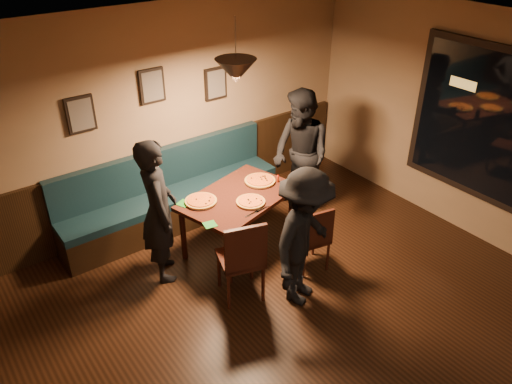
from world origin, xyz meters
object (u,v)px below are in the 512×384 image
at_px(diner_right, 301,155).
at_px(soda_glass, 293,186).
at_px(chair_near_left, 240,257).
at_px(chair_near_right, 310,236).
at_px(diner_front, 304,238).
at_px(diner_left, 159,211).
at_px(dining_table, 239,221).
at_px(tabasco_bottle, 278,178).
at_px(booth_bench, 172,192).

xyz_separation_m(diner_right, soda_glass, (-0.53, -0.47, -0.07)).
xyz_separation_m(chair_near_left, chair_near_right, (0.92, -0.08, -0.08)).
distance_m(diner_front, soda_glass, 1.04).
xyz_separation_m(diner_left, diner_right, (2.11, 0.06, 0.03)).
distance_m(dining_table, chair_near_right, 0.93).
bearing_deg(chair_near_right, soda_glass, 85.02).
bearing_deg(soda_glass, diner_right, 41.20).
bearing_deg(diner_left, diner_right, -68.92).
xyz_separation_m(chair_near_left, diner_right, (1.61, 0.89, 0.37)).
bearing_deg(dining_table, chair_near_left, -138.99).
distance_m(diner_right, soda_glass, 0.71).
height_order(chair_near_left, soda_glass, chair_near_left).
bearing_deg(chair_near_left, dining_table, 73.57).
xyz_separation_m(diner_left, diner_front, (1.00, -1.27, -0.06)).
height_order(diner_front, tabasco_bottle, diner_front).
distance_m(dining_table, diner_left, 1.11).
xyz_separation_m(soda_glass, tabasco_bottle, (0.00, 0.28, -0.02)).
height_order(chair_near_left, diner_front, diner_front).
distance_m(diner_right, diner_front, 1.73).
bearing_deg(dining_table, diner_right, -6.96).
bearing_deg(soda_glass, diner_front, -123.62).
bearing_deg(soda_glass, chair_near_right, -106.50).
relative_size(booth_bench, diner_front, 1.91).
height_order(chair_near_left, diner_right, diner_right).
bearing_deg(chair_near_right, dining_table, 129.17).
relative_size(diner_front, soda_glass, 10.67).
relative_size(dining_table, diner_right, 0.78).
bearing_deg(diner_front, soda_glass, 31.60).
relative_size(booth_bench, tabasco_bottle, 27.02).
distance_m(dining_table, diner_front, 1.25).
bearing_deg(booth_bench, dining_table, -65.64).
bearing_deg(soda_glass, booth_bench, 129.05).
bearing_deg(chair_near_right, diner_front, -128.46).
distance_m(diner_left, diner_front, 1.62).
height_order(chair_near_right, diner_front, diner_front).
distance_m(chair_near_left, diner_front, 0.72).
bearing_deg(chair_near_right, booth_bench, 127.45).
xyz_separation_m(diner_left, soda_glass, (1.58, -0.40, -0.04)).
bearing_deg(chair_near_right, diner_left, 158.98).
bearing_deg(diner_left, dining_table, -75.96).
bearing_deg(booth_bench, diner_right, -26.50).
bearing_deg(diner_left, diner_front, -122.34).
xyz_separation_m(dining_table, diner_right, (1.11, 0.16, 0.51)).
relative_size(chair_near_left, tabasco_bottle, 9.14).
bearing_deg(diner_front, booth_bench, 76.54).
relative_size(soda_glass, tabasco_bottle, 1.33).
distance_m(dining_table, tabasco_bottle, 0.72).
bearing_deg(chair_near_right, chair_near_left, -173.73).
relative_size(chair_near_right, diner_front, 0.54).
bearing_deg(chair_near_right, tabasco_bottle, 90.69).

